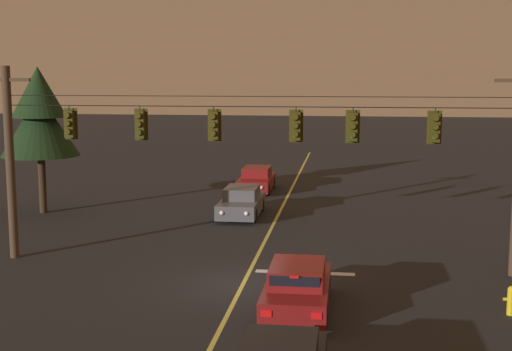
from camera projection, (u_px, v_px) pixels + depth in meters
ground_plane at (243, 285)px, 22.62m from camera, size 180.00×180.00×0.00m
lane_centre_stripe at (271, 229)px, 30.70m from camera, size 0.14×60.00×0.01m
stop_bar_paint at (305, 273)px, 23.97m from camera, size 3.40×0.36×0.01m
signal_span_assembly at (252, 163)px, 24.28m from camera, size 19.56×0.32×7.02m
traffic_light_leftmost at (69, 124)px, 24.93m from camera, size 0.48×0.41×1.22m
traffic_light_left_inner at (140, 125)px, 24.59m from camera, size 0.48×0.41×1.22m
traffic_light_centre at (214, 125)px, 24.25m from camera, size 0.48×0.41×1.22m
traffic_light_right_inner at (296, 126)px, 23.88m from camera, size 0.48×0.41×1.22m
traffic_light_rightmost at (353, 127)px, 23.63m from camera, size 0.48×0.41×1.22m
traffic_light_far_right at (435, 128)px, 23.27m from camera, size 0.48×0.41×1.22m
car_waiting_near_lane at (297, 288)px, 20.12m from camera, size 1.80×4.33×1.39m
car_oncoming_lead at (242, 203)px, 33.40m from camera, size 1.80×4.42×1.39m
car_oncoming_trailing at (257, 180)px, 40.47m from camera, size 1.80×4.42×1.39m
tree_verge_near at (39, 116)px, 33.58m from camera, size 3.73×3.73×7.08m
fire_hydrant at (511, 300)px, 19.74m from camera, size 0.44×0.22×0.84m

